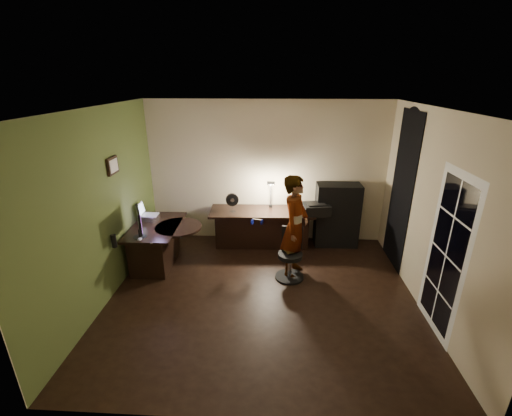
# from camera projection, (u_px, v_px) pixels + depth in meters

# --- Properties ---
(floor) EXTENTS (4.50, 4.00, 0.01)m
(floor) POSITION_uv_depth(u_px,v_px,m) (262.00, 296.00, 5.12)
(floor) COLOR black
(floor) RESTS_ON ground
(ceiling) EXTENTS (4.50, 4.00, 0.01)m
(ceiling) POSITION_uv_depth(u_px,v_px,m) (264.00, 108.00, 4.15)
(ceiling) COLOR silver
(ceiling) RESTS_ON floor
(wall_back) EXTENTS (4.50, 0.01, 2.70)m
(wall_back) POSITION_uv_depth(u_px,v_px,m) (267.00, 173.00, 6.50)
(wall_back) COLOR beige
(wall_back) RESTS_ON floor
(wall_front) EXTENTS (4.50, 0.01, 2.70)m
(wall_front) POSITION_uv_depth(u_px,v_px,m) (254.00, 303.00, 2.77)
(wall_front) COLOR beige
(wall_front) RESTS_ON floor
(wall_left) EXTENTS (0.01, 4.00, 2.70)m
(wall_left) POSITION_uv_depth(u_px,v_px,m) (101.00, 209.00, 4.75)
(wall_left) COLOR beige
(wall_left) RESTS_ON floor
(wall_right) EXTENTS (0.01, 4.00, 2.70)m
(wall_right) POSITION_uv_depth(u_px,v_px,m) (433.00, 215.00, 4.52)
(wall_right) COLOR beige
(wall_right) RESTS_ON floor
(green_wall_overlay) EXTENTS (0.00, 4.00, 2.70)m
(green_wall_overlay) POSITION_uv_depth(u_px,v_px,m) (102.00, 209.00, 4.75)
(green_wall_overlay) COLOR #4C5E2A
(green_wall_overlay) RESTS_ON floor
(arched_doorway) EXTENTS (0.01, 0.90, 2.60)m
(arched_doorway) POSITION_uv_depth(u_px,v_px,m) (402.00, 192.00, 5.61)
(arched_doorway) COLOR black
(arched_doorway) RESTS_ON floor
(french_door) EXTENTS (0.02, 0.92, 2.10)m
(french_door) POSITION_uv_depth(u_px,v_px,m) (446.00, 256.00, 4.12)
(french_door) COLOR white
(french_door) RESTS_ON floor
(framed_picture) EXTENTS (0.04, 0.30, 0.25)m
(framed_picture) POSITION_uv_depth(u_px,v_px,m) (112.00, 166.00, 4.99)
(framed_picture) COLOR black
(framed_picture) RESTS_ON wall_left
(desk_left) EXTENTS (0.80, 1.28, 0.73)m
(desk_left) POSITION_uv_depth(u_px,v_px,m) (158.00, 245.00, 5.86)
(desk_left) COLOR black
(desk_left) RESTS_ON floor
(desk_right) EXTENTS (1.96, 0.75, 0.73)m
(desk_right) POSITION_uv_depth(u_px,v_px,m) (262.00, 228.00, 6.51)
(desk_right) COLOR black
(desk_right) RESTS_ON floor
(cabinet) EXTENTS (0.82, 0.42, 1.22)m
(cabinet) POSITION_uv_depth(u_px,v_px,m) (337.00, 215.00, 6.49)
(cabinet) COLOR black
(cabinet) RESTS_ON floor
(laptop_stand) EXTENTS (0.29, 0.26, 0.11)m
(laptop_stand) POSITION_uv_depth(u_px,v_px,m) (150.00, 218.00, 5.93)
(laptop_stand) COLOR silver
(laptop_stand) RESTS_ON desk_left
(laptop) EXTENTS (0.31, 0.29, 0.21)m
(laptop) POSITION_uv_depth(u_px,v_px,m) (149.00, 210.00, 5.87)
(laptop) COLOR silver
(laptop) RESTS_ON laptop_stand
(monitor) EXTENTS (0.31, 0.51, 0.34)m
(monitor) POSITION_uv_depth(u_px,v_px,m) (139.00, 227.00, 5.28)
(monitor) COLOR black
(monitor) RESTS_ON desk_left
(mouse) EXTENTS (0.10, 0.12, 0.04)m
(mouse) POSITION_uv_depth(u_px,v_px,m) (140.00, 239.00, 5.24)
(mouse) COLOR silver
(mouse) RESTS_ON desk_left
(phone) EXTENTS (0.09, 0.15, 0.01)m
(phone) POSITION_uv_depth(u_px,v_px,m) (164.00, 235.00, 5.40)
(phone) COLOR black
(phone) RESTS_ON desk_left
(pen) EXTENTS (0.09, 0.13, 0.01)m
(pen) POSITION_uv_depth(u_px,v_px,m) (180.00, 237.00, 5.35)
(pen) COLOR black
(pen) RESTS_ON desk_left
(speaker) EXTENTS (0.08, 0.08, 0.20)m
(speaker) POSITION_uv_depth(u_px,v_px,m) (114.00, 241.00, 5.01)
(speaker) COLOR black
(speaker) RESTS_ON desk_left
(notepad) EXTENTS (0.20, 0.23, 0.01)m
(notepad) POSITION_uv_depth(u_px,v_px,m) (155.00, 240.00, 5.24)
(notepad) COLOR silver
(notepad) RESTS_ON desk_left
(desk_fan) EXTENTS (0.26, 0.17, 0.36)m
(desk_fan) POSITION_uv_depth(u_px,v_px,m) (232.00, 203.00, 6.29)
(desk_fan) COLOR black
(desk_fan) RESTS_ON desk_right
(headphones) EXTENTS (0.22, 0.14, 0.10)m
(headphones) POSITION_uv_depth(u_px,v_px,m) (257.00, 222.00, 5.81)
(headphones) COLOR #0B168D
(headphones) RESTS_ON desk_right
(printer) EXTENTS (0.53, 0.44, 0.21)m
(printer) POSITION_uv_depth(u_px,v_px,m) (316.00, 209.00, 6.22)
(printer) COLOR black
(printer) RESTS_ON desk_right
(desk_lamp) EXTENTS (0.21, 0.30, 0.60)m
(desk_lamp) POSITION_uv_depth(u_px,v_px,m) (271.00, 193.00, 6.46)
(desk_lamp) COLOR black
(desk_lamp) RESTS_ON desk_right
(office_chair) EXTENTS (0.54, 0.54, 0.83)m
(office_chair) POSITION_uv_depth(u_px,v_px,m) (290.00, 255.00, 5.43)
(office_chair) COLOR black
(office_chair) RESTS_ON floor
(person) EXTENTS (0.59, 0.71, 1.68)m
(person) POSITION_uv_depth(u_px,v_px,m) (295.00, 226.00, 5.43)
(person) COLOR #D8A88C
(person) RESTS_ON floor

